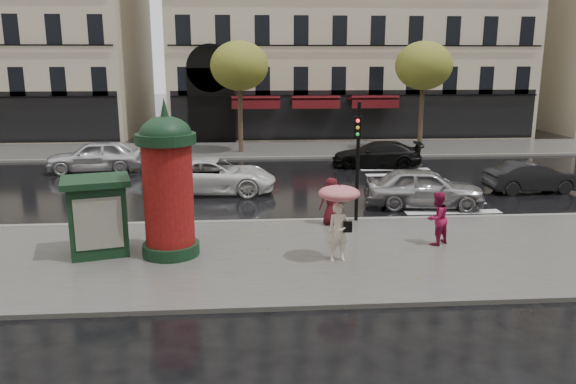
{
  "coord_description": "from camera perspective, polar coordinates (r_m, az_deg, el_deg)",
  "views": [
    {
      "loc": [
        -1.62,
        -15.68,
        5.54
      ],
      "look_at": [
        -0.36,
        1.5,
        1.47
      ],
      "focal_mm": 35.0,
      "sensor_mm": 36.0,
      "label": 1
    }
  ],
  "objects": [
    {
      "name": "car_darkgrey",
      "position": [
        26.15,
        23.57,
        1.4
      ],
      "size": [
        4.02,
        1.55,
        1.31
      ],
      "primitive_type": "imported",
      "rotation": [
        0.0,
        0.0,
        1.61
      ],
      "color": "black",
      "rests_on": "ground"
    },
    {
      "name": "far_sidewalk",
      "position": [
        35.14,
        -1.51,
        4.32
      ],
      "size": [
        90.0,
        6.0,
        0.12
      ],
      "primitive_type": "cube",
      "color": "#474744",
      "rests_on": "ground"
    },
    {
      "name": "tree_far_left",
      "position": [
        33.68,
        -4.96,
        12.61
      ],
      "size": [
        3.4,
        3.4,
        6.64
      ],
      "color": "#38281C",
      "rests_on": "ground"
    },
    {
      "name": "car_silver",
      "position": [
        22.1,
        13.65,
        0.44
      ],
      "size": [
        4.7,
        2.4,
        1.53
      ],
      "primitive_type": "imported",
      "rotation": [
        0.0,
        0.0,
        1.44
      ],
      "color": "#A2A1A6",
      "rests_on": "ground"
    },
    {
      "name": "woman_umbrella",
      "position": [
        15.31,
        5.2,
        -1.84
      ],
      "size": [
        1.13,
        1.13,
        2.18
      ],
      "color": "#F1DEC7",
      "rests_on": "near_sidewalk"
    },
    {
      "name": "man_burgundy",
      "position": [
        18.86,
        4.4,
        -0.93
      ],
      "size": [
        0.89,
        0.7,
        1.6
      ],
      "primitive_type": "imported",
      "rotation": [
        0.0,
        0.0,
        3.42
      ],
      "color": "#440D14",
      "rests_on": "near_sidewalk"
    },
    {
      "name": "ground",
      "position": [
        16.7,
        1.61,
        -6.08
      ],
      "size": [
        160.0,
        160.0,
        0.0
      ],
      "primitive_type": "plane",
      "color": "black",
      "rests_on": "ground"
    },
    {
      "name": "traffic_light",
      "position": [
        19.0,
        7.1,
        4.24
      ],
      "size": [
        0.3,
        0.4,
        4.06
      ],
      "color": "black",
      "rests_on": "near_sidewalk"
    },
    {
      "name": "far_kerb",
      "position": [
        32.19,
        -1.25,
        3.5
      ],
      "size": [
        90.0,
        0.25,
        0.14
      ],
      "primitive_type": "cube",
      "color": "slate",
      "rests_on": "ground"
    },
    {
      "name": "near_kerb",
      "position": [
        19.53,
        0.73,
        -2.97
      ],
      "size": [
        90.0,
        0.25,
        0.14
      ],
      "primitive_type": "cube",
      "color": "slate",
      "rests_on": "ground"
    },
    {
      "name": "newsstand",
      "position": [
        16.77,
        -18.75,
        -2.23
      ],
      "size": [
        2.17,
        1.97,
        2.21
      ],
      "color": "black",
      "rests_on": "near_sidewalk"
    },
    {
      "name": "tree_far_right",
      "position": [
        35.31,
        13.62,
        12.33
      ],
      "size": [
        3.4,
        3.4,
        6.64
      ],
      "color": "#38281C",
      "rests_on": "ground"
    },
    {
      "name": "car_far_silver",
      "position": [
        30.02,
        -19.0,
        3.49
      ],
      "size": [
        4.88,
        2.39,
        1.6
      ],
      "primitive_type": "imported",
      "rotation": [
        0.0,
        0.0,
        -1.46
      ],
      "color": "silver",
      "rests_on": "ground"
    },
    {
      "name": "woman_red",
      "position": [
        17.33,
        14.9,
        -2.6
      ],
      "size": [
        0.99,
        0.94,
        1.61
      ],
      "primitive_type": "imported",
      "rotation": [
        0.0,
        0.0,
        3.71
      ],
      "color": "maroon",
      "rests_on": "near_sidewalk"
    },
    {
      "name": "car_black",
      "position": [
        30.03,
        8.99,
        3.81
      ],
      "size": [
        4.88,
        2.51,
        1.35
      ],
      "primitive_type": "imported",
      "rotation": [
        0.0,
        0.0,
        -1.71
      ],
      "color": "black",
      "rests_on": "ground"
    },
    {
      "name": "zebra_crossing",
      "position": [
        26.97,
        12.31,
        1.14
      ],
      "size": [
        3.6,
        11.75,
        0.01
      ],
      "primitive_type": "cube",
      "color": "silver",
      "rests_on": "ground"
    },
    {
      "name": "car_white",
      "position": [
        24.03,
        -7.59,
        1.65
      ],
      "size": [
        5.45,
        2.77,
        1.48
      ],
      "primitive_type": "imported",
      "rotation": [
        0.0,
        0.0,
        1.51
      ],
      "color": "white",
      "rests_on": "ground"
    },
    {
      "name": "morris_column",
      "position": [
        15.9,
        -12.1,
        1.04
      ],
      "size": [
        1.65,
        1.65,
        4.44
      ],
      "color": "black",
      "rests_on": "near_sidewalk"
    },
    {
      "name": "near_sidewalk",
      "position": [
        16.22,
        1.79,
        -6.46
      ],
      "size": [
        90.0,
        7.0,
        0.12
      ],
      "primitive_type": "cube",
      "color": "#474744",
      "rests_on": "ground"
    }
  ]
}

